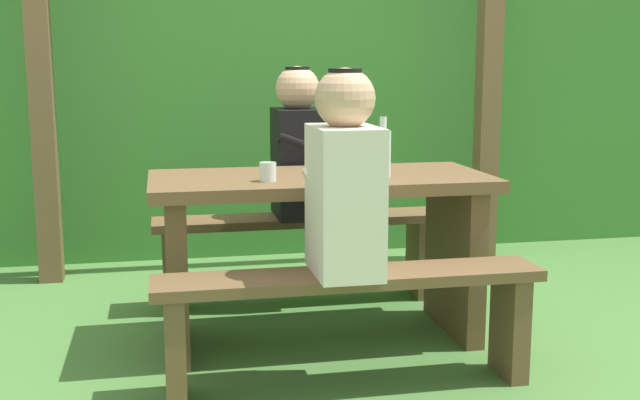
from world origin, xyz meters
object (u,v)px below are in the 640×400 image
drinking_glass (268,172)px  cell_phone (325,180)px  bench_far (298,240)px  bottle_right (354,150)px  bench_near (350,306)px  picnic_table (320,228)px  person_white_shirt (344,180)px  bottle_left (383,152)px  person_black_coat (298,148)px

drinking_glass → cell_phone: size_ratio=0.54×
bench_far → bottle_right: bearing=-73.5°
bench_near → drinking_glass: size_ratio=18.45×
picnic_table → drinking_glass: size_ratio=18.45×
person_white_shirt → bottle_left: size_ratio=2.93×
person_black_coat → cell_phone: 0.69m
picnic_table → bench_near: 0.56m
drinking_glass → person_white_shirt: bearing=-62.1°
cell_phone → person_black_coat: bearing=110.6°
person_white_shirt → bottle_right: person_white_shirt is taller
picnic_table → drinking_glass: 0.38m
cell_phone → bench_near: bearing=-66.3°
bench_near → cell_phone: bearing=91.9°
drinking_glass → bottle_right: bottle_right is taller
bottle_right → cell_phone: bottle_right is taller
person_black_coat → bottle_left: person_black_coat is taller
picnic_table → bench_near: size_ratio=1.00×
person_white_shirt → person_black_coat: bearing=88.8°
bench_near → bottle_left: bearing=61.1°
picnic_table → bottle_left: size_ratio=5.70×
picnic_table → bottle_right: size_ratio=6.02×
bench_near → bottle_left: 0.71m
picnic_table → bench_far: bearing=90.0°
picnic_table → person_white_shirt: size_ratio=1.95×
bench_near → bench_far: size_ratio=1.00×
bench_near → person_black_coat: (0.00, 1.07, 0.45)m
person_white_shirt → cell_phone: person_white_shirt is taller
person_black_coat → person_white_shirt: bearing=-91.2°
person_black_coat → bottle_left: bearing=-69.2°
picnic_table → person_black_coat: bearing=89.9°
picnic_table → cell_phone: 0.28m
bench_near → bottle_right: (0.15, 0.56, 0.49)m
drinking_glass → cell_phone: (0.22, -0.03, -0.03)m
bench_near → person_black_coat: 1.16m
bench_far → picnic_table: bearing=-90.0°
person_white_shirt → bench_far: bearing=88.8°
person_black_coat → bottle_right: person_black_coat is taller
bottle_left → cell_phone: size_ratio=1.75×
person_black_coat → bottle_left: size_ratio=2.93×
person_white_shirt → drinking_glass: (-0.21, 0.40, -0.02)m
bench_near → person_white_shirt: (-0.02, 0.00, 0.45)m
picnic_table → bench_near: bearing=-90.0°
picnic_table → person_white_shirt: (-0.02, -0.53, 0.28)m
person_white_shirt → bench_near: bearing=-8.7°
picnic_table → bottle_right: bottle_right is taller
bottle_right → drinking_glass: bearing=-158.3°
picnic_table → person_black_coat: (0.00, 0.53, 0.28)m
bottle_left → cell_phone: bearing=-167.1°
bench_near → bottle_left: bottle_left is taller
bottle_left → bench_near: bearing=-118.9°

